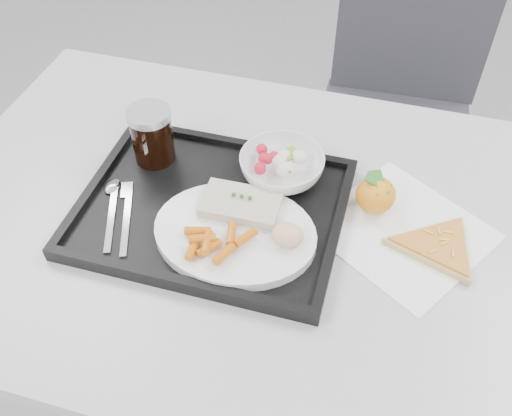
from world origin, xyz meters
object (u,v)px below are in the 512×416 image
dinner_plate (235,233)px  pizza_slice (438,246)px  chair (400,94)px  salad_bowl (282,167)px  cola_glass (152,134)px  tangerine (376,195)px  table (262,243)px  tray (212,209)px

dinner_plate → pizza_slice: dinner_plate is taller
chair → salad_bowl: size_ratio=6.11×
cola_glass → pizza_slice: (0.53, -0.07, -0.06)m
cola_glass → tangerine: 0.41m
salad_bowl → cola_glass: (-0.24, -0.01, 0.03)m
table → tangerine: (0.18, 0.08, 0.10)m
chair → cola_glass: chair is taller
dinner_plate → salad_bowl: bearing=76.7°
chair → dinner_plate: size_ratio=3.44×
table → tray: bearing=-173.0°
table → pizza_slice: 0.31m
salad_bowl → tangerine: (0.17, -0.02, -0.00)m
tray → chair: bearing=69.4°
chair → tray: (-0.28, -0.76, 0.22)m
chair → pizza_slice: chair is taller
dinner_plate → tangerine: tangerine is taller
table → salad_bowl: (0.01, 0.10, 0.11)m
table → cola_glass: 0.28m
table → cola_glass: bearing=160.5°
chair → pizza_slice: 0.77m
chair → cola_glass: bearing=-122.8°
chair → dinner_plate: (-0.22, -0.81, 0.24)m
table → cola_glass: size_ratio=11.11×
table → pizza_slice: (0.30, 0.01, 0.08)m
tray → salad_bowl: 0.15m
salad_bowl → tangerine: 0.17m
tray → pizza_slice: bearing=3.1°
dinner_plate → pizza_slice: size_ratio=1.31×
cola_glass → pizza_slice: size_ratio=0.52×
table → tangerine: bearing=22.6°
table → dinner_plate: bearing=-113.3°
table → tangerine: size_ratio=16.78×
dinner_plate → pizza_slice: 0.33m
pizza_slice → cola_glass: bearing=172.3°
cola_glass → salad_bowl: bearing=3.5°
table → salad_bowl: 0.14m
pizza_slice → chair: bearing=97.7°
chair → tangerine: (-0.02, -0.67, 0.25)m
chair → salad_bowl: bearing=-106.1°
chair → salad_bowl: 0.72m
tray → salad_bowl: size_ratio=2.96×
table → tangerine: 0.22m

